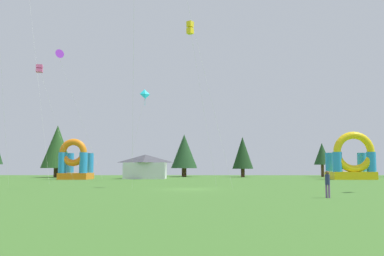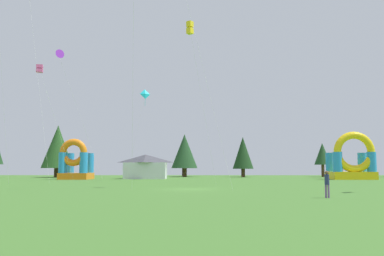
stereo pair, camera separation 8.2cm
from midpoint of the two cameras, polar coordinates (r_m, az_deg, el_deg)
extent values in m
plane|color=#3D6B28|center=(35.70, -0.23, -8.38)|extent=(120.00, 120.00, 0.00)
cylinder|color=silver|center=(55.76, -20.36, 6.00)|extent=(5.61, 5.72, 25.07)
cone|color=purple|center=(63.60, -17.90, 9.52)|extent=(1.79, 1.79, 1.38)
cylinder|color=silver|center=(63.35, -15.02, 1.25)|extent=(5.71, 4.73, 17.93)
pyramid|color=#19B7CC|center=(58.43, -6.47, 4.62)|extent=(1.13, 0.79, 1.04)
cylinder|color=#19B7CC|center=(58.36, -6.50, 3.83)|extent=(0.04, 0.04, 1.57)
cylinder|color=silver|center=(58.51, -7.79, -1.29)|extent=(2.70, 1.15, 11.95)
cylinder|color=silver|center=(36.47, 0.92, 10.53)|extent=(5.49, 2.21, 23.74)
cube|color=yellow|center=(40.34, -0.32, 13.15)|extent=(0.71, 0.71, 0.54)
cube|color=yellow|center=(40.56, -0.32, 14.02)|extent=(0.71, 0.71, 0.54)
cylinder|color=silver|center=(40.38, 1.55, 2.65)|extent=(2.60, 3.47, 15.02)
cylinder|color=silver|center=(45.65, -24.65, 6.16)|extent=(0.86, 6.79, 21.24)
cylinder|color=silver|center=(33.79, -8.05, 15.05)|extent=(1.36, 9.50, 27.28)
cube|color=#EA599E|center=(62.78, -20.22, 7.40)|extent=(1.05, 1.05, 0.48)
cube|color=#EA599E|center=(62.90, -20.21, 7.91)|extent=(1.05, 1.05, 0.48)
cylinder|color=silver|center=(61.35, -18.11, 0.48)|extent=(4.89, 1.26, 15.67)
cylinder|color=#724C8C|center=(27.00, 17.86, -8.26)|extent=(0.15, 0.15, 0.80)
cylinder|color=#724C8C|center=(26.99, 18.20, -8.25)|extent=(0.15, 0.15, 0.80)
cylinder|color=navy|center=(26.97, 17.98, -6.73)|extent=(0.37, 0.37, 0.63)
sphere|color=brown|center=(26.96, 17.96, -5.83)|extent=(0.22, 0.22, 0.22)
cube|color=yellow|center=(68.17, 20.85, -6.10)|extent=(6.39, 4.86, 1.16)
cylinder|color=#268CD8|center=(65.68, 19.26, -4.41)|extent=(1.36, 1.36, 2.93)
cylinder|color=#268CD8|center=(67.45, 23.32, -4.29)|extent=(1.36, 1.36, 2.93)
cylinder|color=#268CD8|center=(69.00, 18.33, -4.47)|extent=(1.36, 1.36, 2.93)
cylinder|color=#268CD8|center=(70.69, 22.22, -4.36)|extent=(1.36, 1.36, 2.93)
torus|color=yellow|center=(66.56, 21.27, -3.09)|extent=(6.12, 1.09, 6.12)
cube|color=orange|center=(66.79, -15.63, -6.36)|extent=(4.37, 4.93, 0.96)
cylinder|color=#268CD8|center=(65.46, -17.36, -4.56)|extent=(1.22, 1.22, 3.09)
cylinder|color=#268CD8|center=(64.57, -14.70, -4.62)|extent=(1.22, 1.22, 3.09)
cylinder|color=#268CD8|center=(69.00, -16.42, -4.62)|extent=(1.22, 1.22, 3.09)
cylinder|color=#268CD8|center=(68.16, -13.88, -4.67)|extent=(1.22, 1.22, 3.09)
torus|color=orange|center=(65.03, -16.00, -3.23)|extent=(4.12, 0.98, 4.12)
cube|color=silver|center=(67.06, -6.44, -5.83)|extent=(6.54, 4.30, 2.58)
pyramid|color=#3F3F47|center=(67.07, -6.42, -4.18)|extent=(6.54, 4.30, 1.28)
cylinder|color=#4C331E|center=(79.92, -18.09, -5.84)|extent=(1.03, 1.03, 1.68)
cone|color=#234C1E|center=(80.00, -18.00, -2.43)|extent=(5.73, 5.73, 7.83)
cylinder|color=#4C331E|center=(80.35, -1.12, -6.11)|extent=(0.91, 0.91, 1.64)
cone|color=#1E4221|center=(80.40, -1.11, -3.19)|extent=(5.04, 5.04, 6.54)
cylinder|color=#4C331E|center=(78.44, 6.95, -6.13)|extent=(0.70, 0.70, 1.54)
cone|color=#193819|center=(78.48, 6.92, -3.39)|extent=(3.88, 3.88, 5.96)
cylinder|color=#4C331E|center=(82.58, 17.43, -5.61)|extent=(0.56, 0.56, 2.31)
cone|color=#1E4221|center=(82.61, 17.36, -3.39)|extent=(3.08, 3.08, 4.09)
camera|label=1|loc=(0.04, -90.05, 0.00)|focal=38.93mm
camera|label=2|loc=(0.04, 89.95, 0.00)|focal=38.93mm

